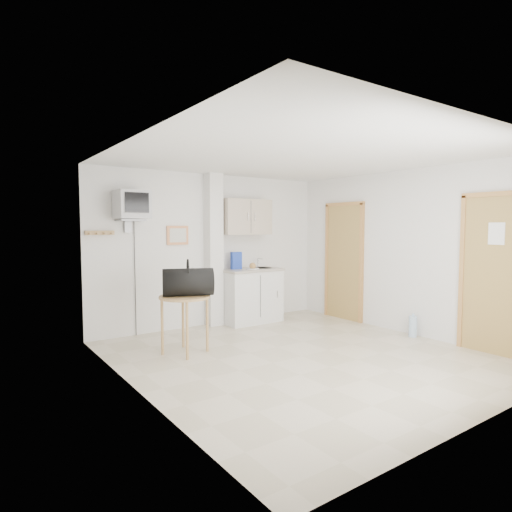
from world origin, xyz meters
TOP-DOWN VIEW (x-y plane):
  - ground at (0.00, 0.00)m, footprint 4.50×4.50m
  - room_envelope at (0.24, 0.09)m, footprint 4.24×4.54m
  - kitchenette at (0.57, 2.00)m, footprint 1.03×0.58m
  - crt_television at (-1.45, 2.02)m, footprint 0.44×0.45m
  - round_table at (-1.14, 0.98)m, footprint 0.66×0.66m
  - duffel_bag at (-1.10, 0.96)m, footprint 0.73×0.57m
  - water_bottle at (1.98, -0.23)m, footprint 0.12×0.12m

SIDE VIEW (x-z plane):
  - ground at x=0.00m, z-range 0.00..0.00m
  - water_bottle at x=1.98m, z-range -0.02..0.33m
  - round_table at x=-1.14m, z-range 0.28..1.03m
  - kitchenette at x=0.57m, z-range -0.25..1.85m
  - duffel_bag at x=-1.10m, z-range 0.69..1.17m
  - room_envelope at x=0.24m, z-range 0.26..2.81m
  - crt_television at x=-1.45m, z-range 0.86..3.01m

